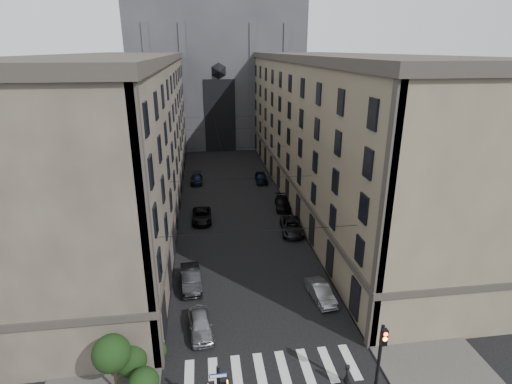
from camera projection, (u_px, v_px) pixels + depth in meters
name	position (u px, v px, depth m)	size (l,w,h in m)	color
sidewalk_left	(154.00, 203.00, 53.15)	(7.00, 80.00, 0.15)	#383533
sidewalk_right	(307.00, 196.00, 55.86)	(7.00, 80.00, 0.15)	#383533
zebra_crossing	(272.00, 370.00, 25.63)	(11.00, 3.20, 0.01)	beige
building_left	(123.00, 135.00, 49.64)	(13.60, 60.60, 18.85)	#464036
building_right	(332.00, 129.00, 53.10)	(13.60, 60.60, 18.85)	brown
gothic_tower	(216.00, 57.00, 84.82)	(35.00, 23.00, 58.00)	#2D2D33
traffic_light_right	(380.00, 355.00, 22.37)	(0.34, 0.50, 5.20)	black
shrub_cluster	(129.00, 361.00, 23.91)	(3.90, 4.40, 3.90)	black
tram_wires	(232.00, 149.00, 51.73)	(14.00, 60.00, 0.43)	black
car_left_near	(201.00, 324.00, 28.81)	(1.66, 4.13, 1.41)	slate
car_left_midnear	(191.00, 278.00, 34.44)	(1.63, 4.67, 1.54)	black
car_left_midfar	(202.00, 216.00, 47.56)	(2.27, 4.91, 1.37)	black
car_left_far	(197.00, 179.00, 61.07)	(1.78, 4.38, 1.27)	black
car_right_near	(321.00, 292.00, 32.68)	(1.39, 4.00, 1.32)	gray
car_right_midnear	(292.00, 226.00, 44.63)	(2.38, 5.17, 1.44)	black
car_right_midfar	(283.00, 203.00, 51.42)	(1.90, 4.67, 1.36)	black
car_right_far	(261.00, 177.00, 61.50)	(1.76, 4.38, 1.49)	black
pedestrian	(347.00, 376.00, 24.03)	(0.63, 0.41, 1.73)	black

